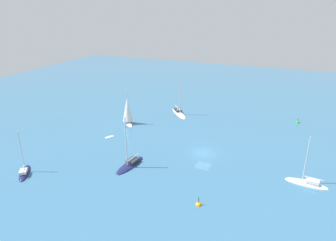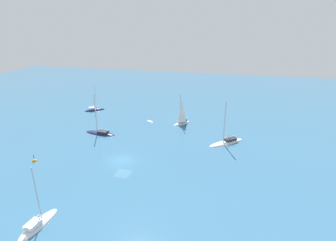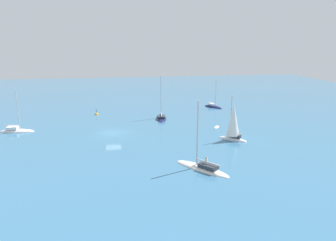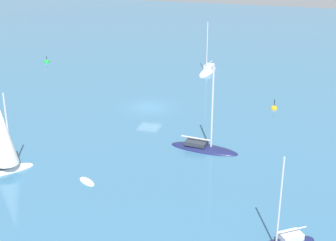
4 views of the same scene
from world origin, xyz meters
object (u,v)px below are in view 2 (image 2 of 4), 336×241
object	(u,v)px
sailboat	(38,225)
channel_buoy	(35,161)
tender	(150,122)
yacht_1	(100,133)
sloop	(95,110)
yacht	(182,113)
ketch	(227,142)

from	to	relation	value
sailboat	channel_buoy	bearing A→B (deg)	45.54
sailboat	tender	xyz separation A→B (m)	(34.56, -2.85, -0.12)
yacht_1	channel_buoy	bearing A→B (deg)	73.65
sloop	channel_buoy	world-z (taller)	sloop
sailboat	yacht	distance (m)	36.29
sloop	tender	size ratio (longest dim) A/B	3.48
sailboat	ketch	distance (m)	33.82
sloop	yacht_1	size ratio (longest dim) A/B	0.81
sloop	channel_buoy	xyz separation A→B (m)	(-26.34, -2.89, -0.10)
sailboat	yacht_1	size ratio (longest dim) A/B	0.88
sloop	channel_buoy	distance (m)	26.50
sloop	ketch	bearing A→B (deg)	-55.70
sailboat	tender	size ratio (longest dim) A/B	3.79
sailboat	ketch	bearing A→B (deg)	-30.74
ketch	tender	size ratio (longest dim) A/B	4.30
ketch	yacht	size ratio (longest dim) A/B	1.17
yacht	yacht_1	distance (m)	17.88
channel_buoy	tender	bearing A→B (deg)	-31.31
sloop	yacht_1	xyz separation A→B (m)	(-13.38, -8.30, 0.05)
sailboat	yacht_1	world-z (taller)	yacht_1
sailboat	yacht_1	bearing A→B (deg)	17.16
ketch	tender	distance (m)	18.94
ketch	channel_buoy	xyz separation A→B (m)	(-14.40, 30.70, -0.17)
sloop	yacht_1	bearing A→B (deg)	-94.30
ketch	tender	world-z (taller)	ketch
ketch	tender	xyz separation A→B (m)	(7.47, 17.40, -0.18)
yacht_1	sailboat	bearing A→B (deg)	107.43
sloop	channel_buoy	size ratio (longest dim) A/B	4.62
sloop	tender	world-z (taller)	sloop
yacht	sloop	xyz separation A→B (m)	(4.28, 23.50, -2.44)
tender	channel_buoy	distance (m)	25.60
sailboat	yacht_1	xyz separation A→B (m)	(25.65, 5.04, 0.04)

